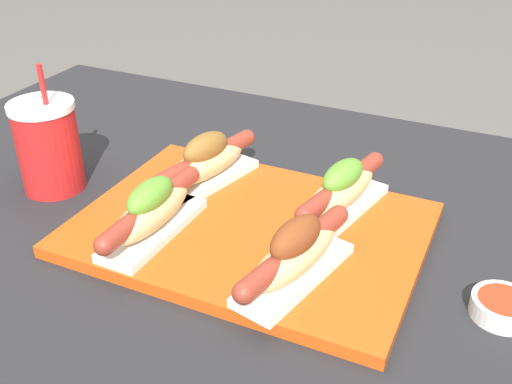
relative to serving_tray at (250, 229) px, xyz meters
name	(u,v)px	position (x,y,z in m)	size (l,w,h in m)	color
serving_tray	(250,229)	(0.00, 0.00, 0.00)	(0.47, 0.34, 0.02)	#CC4C14
hot_dog_0	(152,211)	(-0.11, -0.07, 0.04)	(0.06, 0.22, 0.08)	white
hot_dog_1	(295,254)	(0.10, -0.08, 0.04)	(0.10, 0.22, 0.08)	white
hot_dog_2	(206,162)	(-0.11, 0.08, 0.04)	(0.10, 0.21, 0.08)	white
hot_dog_3	(342,190)	(0.10, 0.08, 0.04)	(0.10, 0.22, 0.08)	white
sauce_bowl	(503,306)	(0.33, -0.03, 0.00)	(0.07, 0.07, 0.02)	silver
drink_cup	(47,147)	(-0.34, -0.01, 0.06)	(0.10, 0.10, 0.20)	red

